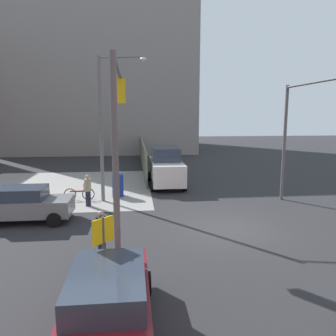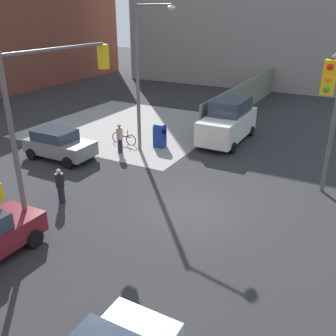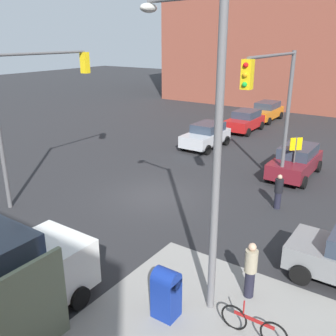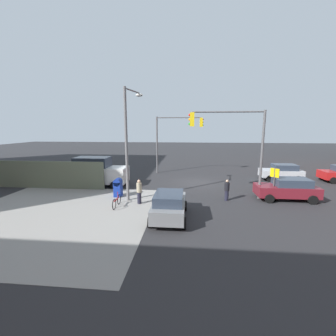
{
  "view_description": "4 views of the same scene",
  "coord_description": "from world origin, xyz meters",
  "px_view_note": "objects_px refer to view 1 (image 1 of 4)",
  "views": [
    {
      "loc": [
        -13.26,
        4.0,
        4.88
      ],
      "look_at": [
        1.1,
        2.5,
        2.52
      ],
      "focal_mm": 35.0,
      "sensor_mm": 36.0,
      "label": 1
    },
    {
      "loc": [
        -12.41,
        -5.61,
        7.65
      ],
      "look_at": [
        0.09,
        1.13,
        1.65
      ],
      "focal_mm": 40.0,
      "sensor_mm": 36.0,
      "label": 2
    },
    {
      "loc": [
        12.89,
        9.64,
        7.07
      ],
      "look_at": [
        1.39,
        1.77,
        2.16
      ],
      "focal_mm": 40.0,
      "sensor_mm": 36.0,
      "label": 3
    },
    {
      "loc": [
        0.79,
        21.31,
        5.26
      ],
      "look_at": [
        2.56,
        2.51,
        1.86
      ],
      "focal_mm": 24.0,
      "sensor_mm": 36.0,
      "label": 4
    }
  ],
  "objects_px": {
    "mailbox_blue": "(118,184)",
    "bicycle_leaning_on_fence": "(79,194)",
    "sedan_maroon": "(109,299)",
    "pedestrian_crossing": "(101,231)",
    "pedestrian_waiting": "(88,190)",
    "traffic_signal_se_corner": "(304,120)",
    "street_lamp_corner": "(107,118)",
    "van_white_delivery": "(166,167)",
    "sedan_gray": "(27,204)",
    "traffic_signal_nw_corner": "(118,123)"
  },
  "relations": [
    {
      "from": "mailbox_blue",
      "to": "bicycle_leaning_on_fence",
      "type": "distance_m",
      "value": 2.32
    },
    {
      "from": "sedan_maroon",
      "to": "pedestrian_crossing",
      "type": "relative_size",
      "value": 2.74
    },
    {
      "from": "pedestrian_crossing",
      "to": "mailbox_blue",
      "type": "bearing_deg",
      "value": 132.79
    },
    {
      "from": "sedan_maroon",
      "to": "pedestrian_crossing",
      "type": "height_order",
      "value": "sedan_maroon"
    },
    {
      "from": "pedestrian_waiting",
      "to": "bicycle_leaning_on_fence",
      "type": "distance_m",
      "value": 1.66
    },
    {
      "from": "traffic_signal_se_corner",
      "to": "street_lamp_corner",
      "type": "bearing_deg",
      "value": 74.94
    },
    {
      "from": "mailbox_blue",
      "to": "van_white_delivery",
      "type": "distance_m",
      "value": 4.43
    },
    {
      "from": "traffic_signal_se_corner",
      "to": "sedan_gray",
      "type": "relative_size",
      "value": 1.67
    },
    {
      "from": "van_white_delivery",
      "to": "pedestrian_waiting",
      "type": "height_order",
      "value": "van_white_delivery"
    },
    {
      "from": "sedan_maroon",
      "to": "bicycle_leaning_on_fence",
      "type": "height_order",
      "value": "sedan_maroon"
    },
    {
      "from": "traffic_signal_se_corner",
      "to": "sedan_gray",
      "type": "bearing_deg",
      "value": 92.43
    },
    {
      "from": "traffic_signal_se_corner",
      "to": "van_white_delivery",
      "type": "relative_size",
      "value": 1.2
    },
    {
      "from": "traffic_signal_se_corner",
      "to": "pedestrian_waiting",
      "type": "height_order",
      "value": "traffic_signal_se_corner"
    },
    {
      "from": "traffic_signal_se_corner",
      "to": "sedan_maroon",
      "type": "relative_size",
      "value": 1.52
    },
    {
      "from": "street_lamp_corner",
      "to": "pedestrian_waiting",
      "type": "bearing_deg",
      "value": 131.09
    },
    {
      "from": "traffic_signal_se_corner",
      "to": "sedan_gray",
      "type": "xyz_separation_m",
      "value": [
        -0.57,
        13.45,
        -3.78
      ]
    },
    {
      "from": "traffic_signal_nw_corner",
      "to": "sedan_maroon",
      "type": "distance_m",
      "value": 5.54
    },
    {
      "from": "pedestrian_waiting",
      "to": "pedestrian_crossing",
      "type": "bearing_deg",
      "value": 76.84
    },
    {
      "from": "traffic_signal_se_corner",
      "to": "pedestrian_waiting",
      "type": "distance_m",
      "value": 11.74
    },
    {
      "from": "street_lamp_corner",
      "to": "sedan_gray",
      "type": "bearing_deg",
      "value": 132.7
    },
    {
      "from": "sedan_maroon",
      "to": "van_white_delivery",
      "type": "height_order",
      "value": "van_white_delivery"
    },
    {
      "from": "sedan_maroon",
      "to": "mailbox_blue",
      "type": "bearing_deg",
      "value": 1.76
    },
    {
      "from": "van_white_delivery",
      "to": "mailbox_blue",
      "type": "bearing_deg",
      "value": 133.3
    },
    {
      "from": "sedan_gray",
      "to": "van_white_delivery",
      "type": "xyz_separation_m",
      "value": [
        7.33,
        -7.15,
        0.44
      ]
    },
    {
      "from": "van_white_delivery",
      "to": "pedestrian_waiting",
      "type": "distance_m",
      "value": 6.88
    },
    {
      "from": "pedestrian_waiting",
      "to": "bicycle_leaning_on_fence",
      "type": "xyz_separation_m",
      "value": [
        1.4,
        0.7,
        -0.55
      ]
    },
    {
      "from": "sedan_gray",
      "to": "bicycle_leaning_on_fence",
      "type": "height_order",
      "value": "sedan_gray"
    },
    {
      "from": "street_lamp_corner",
      "to": "sedan_gray",
      "type": "distance_m",
      "value": 6.15
    },
    {
      "from": "street_lamp_corner",
      "to": "bicycle_leaning_on_fence",
      "type": "distance_m",
      "value": 4.72
    },
    {
      "from": "traffic_signal_nw_corner",
      "to": "sedan_gray",
      "type": "height_order",
      "value": "traffic_signal_nw_corner"
    },
    {
      "from": "sedan_maroon",
      "to": "traffic_signal_se_corner",
      "type": "bearing_deg",
      "value": -45.64
    },
    {
      "from": "traffic_signal_se_corner",
      "to": "mailbox_blue",
      "type": "distance_m",
      "value": 10.92
    },
    {
      "from": "traffic_signal_nw_corner",
      "to": "pedestrian_crossing",
      "type": "bearing_deg",
      "value": 59.22
    },
    {
      "from": "traffic_signal_nw_corner",
      "to": "bicycle_leaning_on_fence",
      "type": "distance_m",
      "value": 9.48
    },
    {
      "from": "mailbox_blue",
      "to": "sedan_maroon",
      "type": "xyz_separation_m",
      "value": [
        -12.66,
        -0.39,
        0.08
      ]
    },
    {
      "from": "pedestrian_crossing",
      "to": "sedan_gray",
      "type": "bearing_deg",
      "value": 178.21
    },
    {
      "from": "street_lamp_corner",
      "to": "pedestrian_waiting",
      "type": "xyz_separation_m",
      "value": [
        -0.93,
        1.06,
        -3.8
      ]
    },
    {
      "from": "pedestrian_crossing",
      "to": "bicycle_leaning_on_fence",
      "type": "bearing_deg",
      "value": 148.91
    },
    {
      "from": "mailbox_blue",
      "to": "pedestrian_waiting",
      "type": "distance_m",
      "value": 2.5
    },
    {
      "from": "traffic_signal_nw_corner",
      "to": "mailbox_blue",
      "type": "height_order",
      "value": "traffic_signal_nw_corner"
    },
    {
      "from": "traffic_signal_se_corner",
      "to": "mailbox_blue",
      "type": "bearing_deg",
      "value": 68.47
    },
    {
      "from": "sedan_maroon",
      "to": "pedestrian_waiting",
      "type": "xyz_separation_m",
      "value": [
        10.66,
        1.89,
        0.06
      ]
    },
    {
      "from": "street_lamp_corner",
      "to": "van_white_delivery",
      "type": "bearing_deg",
      "value": -41.66
    },
    {
      "from": "traffic_signal_nw_corner",
      "to": "sedan_maroon",
      "type": "height_order",
      "value": "traffic_signal_nw_corner"
    },
    {
      "from": "traffic_signal_se_corner",
      "to": "street_lamp_corner",
      "type": "distance_m",
      "value": 10.29
    },
    {
      "from": "mailbox_blue",
      "to": "bicycle_leaning_on_fence",
      "type": "xyz_separation_m",
      "value": [
        -0.6,
        2.2,
        -0.42
      ]
    },
    {
      "from": "traffic_signal_nw_corner",
      "to": "mailbox_blue",
      "type": "distance_m",
      "value": 9.46
    },
    {
      "from": "van_white_delivery",
      "to": "traffic_signal_se_corner",
      "type": "bearing_deg",
      "value": -137.03
    },
    {
      "from": "traffic_signal_nw_corner",
      "to": "pedestrian_crossing",
      "type": "distance_m",
      "value": 3.91
    },
    {
      "from": "van_white_delivery",
      "to": "bicycle_leaning_on_fence",
      "type": "bearing_deg",
      "value": 123.82
    }
  ]
}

